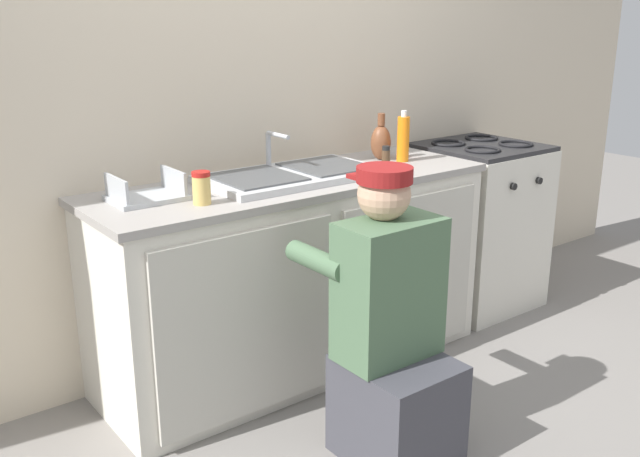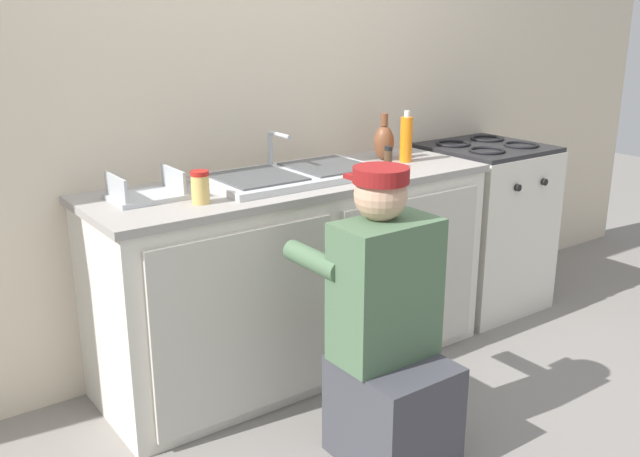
{
  "view_description": "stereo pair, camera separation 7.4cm",
  "coord_description": "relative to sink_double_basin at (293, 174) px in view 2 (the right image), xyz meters",
  "views": [
    {
      "loc": [
        -1.77,
        -2.22,
        1.63
      ],
      "look_at": [
        0.0,
        0.1,
        0.73
      ],
      "focal_mm": 40.0,
      "sensor_mm": 36.0,
      "label": 1
    },
    {
      "loc": [
        -1.71,
        -2.26,
        1.63
      ],
      "look_at": [
        0.0,
        0.1,
        0.73
      ],
      "focal_mm": 40.0,
      "sensor_mm": 36.0,
      "label": 2
    }
  ],
  "objects": [
    {
      "name": "spice_bottle_red",
      "position": [
        0.74,
        0.06,
        0.03
      ],
      "size": [
        0.04,
        0.04,
        0.1
      ],
      "color": "red",
      "rests_on": "countertop"
    },
    {
      "name": "vase_decorative",
      "position": [
        0.6,
        0.08,
        0.07
      ],
      "size": [
        0.1,
        0.1,
        0.23
      ],
      "color": "brown",
      "rests_on": "countertop"
    },
    {
      "name": "sink_double_basin",
      "position": [
        0.0,
        0.0,
        0.0
      ],
      "size": [
        0.8,
        0.44,
        0.19
      ],
      "color": "silver",
      "rests_on": "countertop"
    },
    {
      "name": "stove_range",
      "position": [
        1.26,
        -0.0,
        -0.46
      ],
      "size": [
        0.61,
        0.62,
        0.93
      ],
      "color": "silver",
      "rests_on": "ground_plane"
    },
    {
      "name": "soap_bottle_orange",
      "position": [
        0.65,
        -0.02,
        0.09
      ],
      "size": [
        0.06,
        0.06,
        0.25
      ],
      "color": "orange",
      "rests_on": "countertop"
    },
    {
      "name": "plumber_person",
      "position": [
        -0.13,
        -0.8,
        -0.47
      ],
      "size": [
        0.42,
        0.61,
        1.1
      ],
      "color": "#3F3F47",
      "rests_on": "ground_plane"
    },
    {
      "name": "countertop",
      "position": [
        0.0,
        -0.0,
        -0.04
      ],
      "size": [
        1.87,
        0.62,
        0.03
      ],
      "primitive_type": "cube",
      "color": "#9E9993",
      "rests_on": "counter_cabinet"
    },
    {
      "name": "back_wall",
      "position": [
        0.0,
        0.35,
        0.32
      ],
      "size": [
        6.0,
        0.1,
        2.5
      ],
      "primitive_type": "cube",
      "color": "beige",
      "rests_on": "ground_plane"
    },
    {
      "name": "spice_bottle_pepper",
      "position": [
        0.48,
        -0.08,
        0.03
      ],
      "size": [
        0.04,
        0.04,
        0.1
      ],
      "color": "#513823",
      "rests_on": "countertop"
    },
    {
      "name": "counter_cabinet",
      "position": [
        0.0,
        -0.01,
        -0.49
      ],
      "size": [
        1.83,
        0.62,
        0.87
      ],
      "color": "silver",
      "rests_on": "ground_plane"
    },
    {
      "name": "dish_rack_tray",
      "position": [
        -0.67,
        0.04,
        0.01
      ],
      "size": [
        0.28,
        0.22,
        0.11
      ],
      "color": "#B2B7BC",
      "rests_on": "countertop"
    },
    {
      "name": "condiment_jar",
      "position": [
        -0.52,
        -0.14,
        0.05
      ],
      "size": [
        0.07,
        0.07,
        0.13
      ],
      "color": "#DBB760",
      "rests_on": "countertop"
    },
    {
      "name": "ground_plane",
      "position": [
        0.0,
        -0.3,
        -0.93
      ],
      "size": [
        12.0,
        12.0,
        0.0
      ],
      "primitive_type": "plane",
      "color": "gray"
    }
  ]
}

